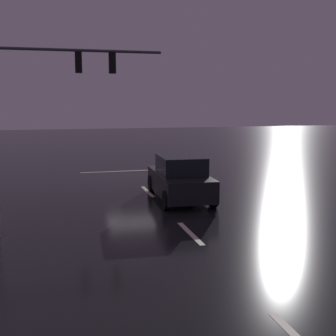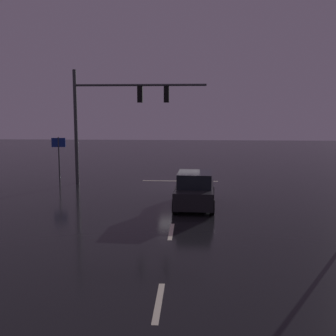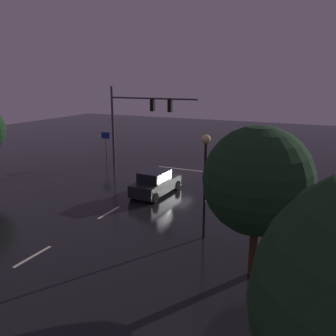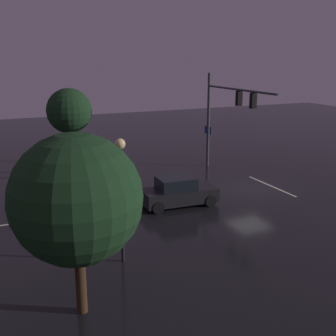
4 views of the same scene
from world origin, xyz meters
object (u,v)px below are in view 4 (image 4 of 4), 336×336
Objects in this scene: street_lamp_left_kerb at (121,178)px; tree_left_near at (76,199)px; route_sign at (208,136)px; tree_right_near at (69,111)px; traffic_signal_assembly at (227,108)px; car_approaching at (178,192)px.

tree_left_near reaches higher than street_lamp_left_kerb.
tree_right_near is at bearing 70.28° from route_sign.
traffic_signal_assembly is 1.87× the size of car_approaching.
traffic_signal_assembly is 1.35× the size of tree_left_near.
street_lamp_left_kerb is at bearing 139.94° from route_sign.
route_sign is at bearing -39.92° from tree_left_near.
car_approaching is at bearing -42.13° from tree_left_near.
tree_right_near is at bearing -5.33° from street_lamp_left_kerb.
car_approaching is 0.74× the size of tree_right_near.
traffic_signal_assembly is 1.39× the size of tree_right_near.
route_sign is (14.31, -12.04, -1.58)m from street_lamp_left_kerb.
tree_right_near is (21.02, -4.13, 0.17)m from tree_left_near.
route_sign is 22.65m from tree_left_near.
traffic_signal_assembly reaches higher than route_sign.
street_lamp_left_kerb is at bearing 132.54° from traffic_signal_assembly.
car_approaching is 11.77m from tree_left_near.
street_lamp_left_kerb reaches higher than car_approaching.
route_sign is 11.20m from tree_right_near.
traffic_signal_assembly is at bearing 168.75° from route_sign.
car_approaching is 13.52m from tree_right_near.
tree_right_near is at bearing 51.11° from traffic_signal_assembly.
car_approaching is at bearing 142.29° from route_sign.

